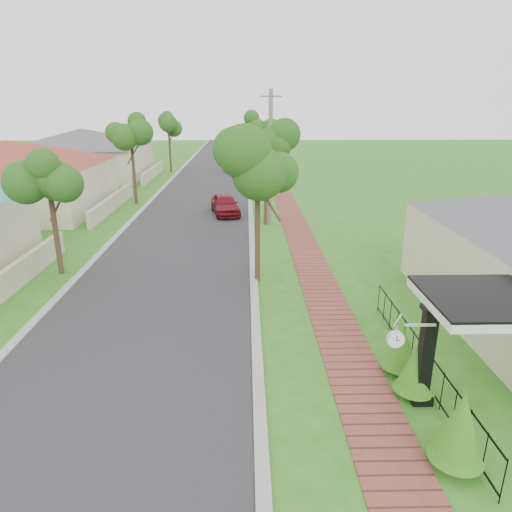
# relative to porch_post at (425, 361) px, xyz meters

# --- Properties ---
(ground) EXTENTS (160.00, 160.00, 0.00)m
(ground) POSITION_rel_porch_post_xyz_m (-4.55, 1.00, -1.12)
(ground) COLOR #25741B
(ground) RESTS_ON ground
(road) EXTENTS (7.00, 120.00, 0.02)m
(road) POSITION_rel_porch_post_xyz_m (-7.55, 21.00, -1.12)
(road) COLOR #28282B
(road) RESTS_ON ground
(kerb_right) EXTENTS (0.30, 120.00, 0.10)m
(kerb_right) POSITION_rel_porch_post_xyz_m (-3.90, 21.00, -1.12)
(kerb_right) COLOR #9E9E99
(kerb_right) RESTS_ON ground
(kerb_left) EXTENTS (0.30, 120.00, 0.10)m
(kerb_left) POSITION_rel_porch_post_xyz_m (-11.20, 21.00, -1.12)
(kerb_left) COLOR #9E9E99
(kerb_left) RESTS_ON ground
(sidewalk) EXTENTS (1.50, 120.00, 0.03)m
(sidewalk) POSITION_rel_porch_post_xyz_m (-1.30, 21.00, -1.12)
(sidewalk) COLOR brown
(sidewalk) RESTS_ON ground
(porch_post) EXTENTS (0.48, 0.48, 2.52)m
(porch_post) POSITION_rel_porch_post_xyz_m (0.00, 0.00, 0.00)
(porch_post) COLOR black
(porch_post) RESTS_ON ground
(picket_fence) EXTENTS (0.03, 8.02, 1.00)m
(picket_fence) POSITION_rel_porch_post_xyz_m (0.35, 1.00, -0.59)
(picket_fence) COLOR black
(picket_fence) RESTS_ON ground
(street_trees) EXTENTS (10.70, 37.65, 5.89)m
(street_trees) POSITION_rel_porch_post_xyz_m (-7.42, 27.84, 3.42)
(street_trees) COLOR #382619
(street_trees) RESTS_ON ground
(hedge_row) EXTENTS (0.93, 4.31, 1.84)m
(hedge_row) POSITION_rel_porch_post_xyz_m (-0.10, -0.43, -0.38)
(hedge_row) COLOR #276714
(hedge_row) RESTS_ON ground
(far_house_red) EXTENTS (15.56, 15.56, 4.60)m
(far_house_red) POSITION_rel_porch_post_xyz_m (-19.52, 21.00, 1.22)
(far_house_red) COLOR beige
(far_house_red) RESTS_ON ground
(far_house_grey) EXTENTS (15.56, 15.56, 4.60)m
(far_house_grey) POSITION_rel_porch_post_xyz_m (-19.52, 35.00, 1.22)
(far_house_grey) COLOR beige
(far_house_grey) RESTS_ON ground
(parked_car_red) EXTENTS (2.28, 4.05, 1.30)m
(parked_car_red) POSITION_rel_porch_post_xyz_m (-5.55, 19.62, -0.47)
(parked_car_red) COLOR maroon
(parked_car_red) RESTS_ON ground
(parked_car_white) EXTENTS (1.75, 3.99, 1.28)m
(parked_car_white) POSITION_rel_porch_post_xyz_m (-5.52, 39.35, -0.48)
(parked_car_white) COLOR silver
(parked_car_white) RESTS_ON ground
(near_tree) EXTENTS (2.17, 2.17, 5.58)m
(near_tree) POSITION_rel_porch_post_xyz_m (-3.75, 8.00, 3.33)
(near_tree) COLOR #382619
(near_tree) RESTS_ON ground
(utility_pole) EXTENTS (1.20, 0.24, 7.60)m
(utility_pole) POSITION_rel_porch_post_xyz_m (-2.78, 17.33, 2.74)
(utility_pole) COLOR #766E5C
(utility_pole) RESTS_ON ground
(station_clock) EXTENTS (1.05, 0.13, 0.57)m
(station_clock) POSITION_rel_porch_post_xyz_m (-0.86, -0.40, 0.83)
(station_clock) COLOR silver
(station_clock) RESTS_ON ground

